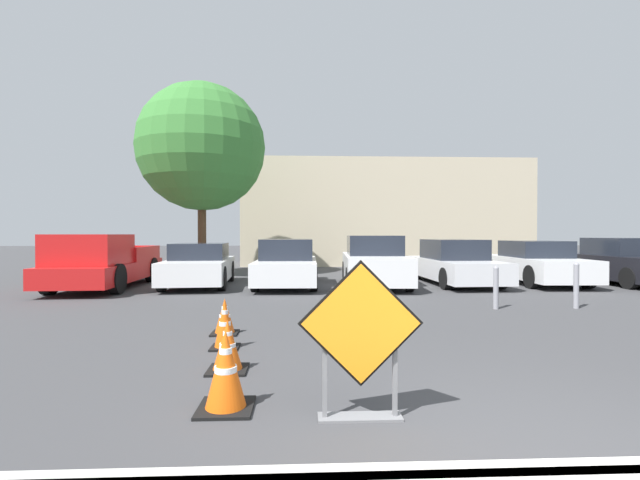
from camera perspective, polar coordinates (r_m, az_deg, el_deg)
ground_plane at (r=12.88m, az=5.54°, el=-6.50°), size 96.00×96.00×0.00m
curb_lip at (r=3.56m, az=31.23°, el=-25.39°), size 23.96×0.20×0.14m
road_closed_sign at (r=3.85m, az=5.44°, el=-12.62°), size 1.10×0.20×1.41m
traffic_cone_nearest at (r=4.25m, az=-12.46°, el=-16.62°), size 0.51×0.51×0.75m
traffic_cone_second at (r=5.37m, az=-12.21°, el=-13.68°), size 0.47×0.47×0.61m
traffic_cone_third at (r=6.37m, az=-12.56°, el=-10.90°), size 0.39×0.39×0.71m
traffic_cone_fourth at (r=7.26m, az=-12.58°, el=-9.96°), size 0.43×0.43×0.58m
pickup_truck at (r=14.32m, az=-27.08°, el=-2.88°), size 2.17×5.09×1.63m
parked_car_nearest at (r=14.03m, az=-15.75°, el=-3.32°), size 2.10×4.17×1.34m
parked_car_second at (r=13.63m, az=-4.42°, el=-3.23°), size 1.94×4.46×1.47m
parked_car_third at (r=13.61m, az=7.23°, el=-3.02°), size 2.10×4.38×1.59m
parked_car_fourth at (r=14.82m, az=17.45°, el=-2.99°), size 1.99×4.69×1.46m
parked_car_fifth at (r=15.94m, az=26.84°, el=-2.79°), size 2.02×4.48×1.41m
parked_car_sixth at (r=17.19m, az=35.40°, el=-2.48°), size 1.85×4.15×1.51m
bollard_nearest at (r=10.12m, az=22.41°, el=-5.73°), size 0.12×0.12×0.94m
bollard_second at (r=10.99m, az=30.99°, el=-5.07°), size 0.12×0.12×1.01m
building_facade_backdrop at (r=24.17m, az=8.20°, el=3.45°), size 15.01×5.00×5.52m
street_tree_behind_lot at (r=17.49m, az=-15.50°, el=11.79°), size 4.89×4.89×7.43m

